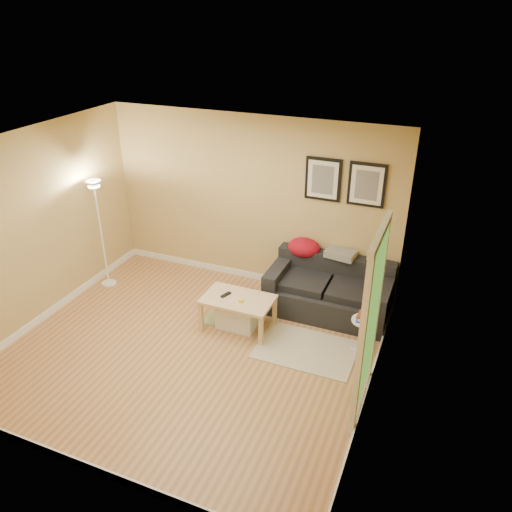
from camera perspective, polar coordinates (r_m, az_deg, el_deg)
name	(u,v)px	position (r m, az deg, el deg)	size (l,w,h in m)	color
floor	(191,349)	(6.55, -7.43, -10.54)	(4.50, 4.50, 0.00)	#BA814F
ceiling	(176,149)	(5.37, -9.11, 11.95)	(4.50, 4.50, 0.00)	white
wall_back	(251,202)	(7.47, -0.54, 6.19)	(4.50, 4.50, 0.00)	tan
wall_front	(65,363)	(4.53, -21.04, -11.35)	(4.50, 4.50, 0.00)	tan
wall_left	(35,229)	(7.18, -23.98, 2.80)	(4.00, 4.00, 0.00)	tan
wall_right	(380,299)	(5.20, 13.95, -4.81)	(4.00, 4.00, 0.00)	tan
baseboard_back	(251,275)	(8.00, -0.53, -2.21)	(4.50, 0.02, 0.10)	white
baseboard_front	(89,466)	(5.37, -18.60, -21.83)	(4.50, 0.02, 0.10)	white
baseboard_left	(53,309)	(7.73, -22.19, -5.65)	(0.02, 4.00, 0.10)	white
baseboard_right	(366,393)	(5.94, 12.47, -15.07)	(0.02, 4.00, 0.10)	white
sofa	(329,288)	(7.09, 8.34, -3.69)	(1.70, 0.90, 0.75)	black
red_throw	(304,248)	(7.30, 5.50, 0.96)	(0.48, 0.36, 0.28)	maroon
plaid_throw	(341,254)	(7.16, 9.64, 0.24)	(0.42, 0.26, 0.10)	tan
framed_print_left	(323,179)	(6.96, 7.68, 8.69)	(0.50, 0.04, 0.60)	black
framed_print_right	(367,185)	(6.84, 12.56, 7.95)	(0.50, 0.04, 0.60)	black
area_rug	(306,349)	(6.52, 5.74, -10.58)	(1.25, 0.85, 0.01)	beige
green_runner	(231,319)	(7.04, -2.87, -7.20)	(0.70, 0.50, 0.01)	#668C4C
coffee_table	(238,313)	(6.75, -2.06, -6.52)	(0.94, 0.57, 0.47)	#D8AF84
remote_control	(226,295)	(6.69, -3.47, -4.44)	(0.05, 0.16, 0.02)	black
tape_roll	(241,301)	(6.55, -1.76, -5.12)	(0.07, 0.07, 0.03)	yellow
storage_bin	(238,315)	(6.83, -2.08, -6.81)	(0.54, 0.39, 0.33)	white
side_table	(362,336)	(6.45, 12.08, -8.94)	(0.32, 0.32, 0.48)	white
book_stack	(364,317)	(6.31, 12.30, -6.81)	(0.17, 0.22, 0.07)	#3539A0
floor_lamp	(102,238)	(7.83, -17.21, 2.03)	(0.22, 0.22, 1.71)	white
doorway	(369,329)	(5.23, 12.78, -8.09)	(0.12, 1.01, 2.13)	white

